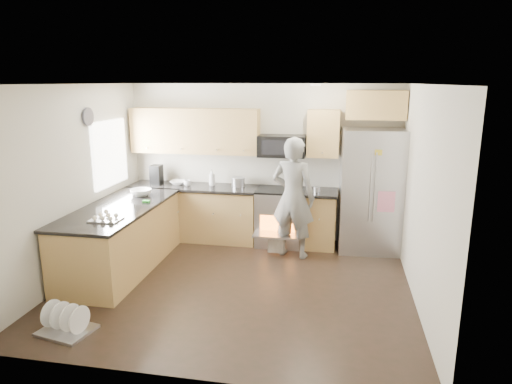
% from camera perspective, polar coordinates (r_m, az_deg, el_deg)
% --- Properties ---
extents(ground, '(4.50, 4.50, 0.00)m').
position_cam_1_polar(ground, '(6.19, -2.39, -11.52)').
color(ground, black).
rests_on(ground, ground).
extents(room_shell, '(4.54, 4.04, 2.62)m').
position_cam_1_polar(room_shell, '(5.71, -2.88, 3.99)').
color(room_shell, beige).
rests_on(room_shell, ground).
extents(back_cabinet_run, '(4.45, 0.64, 2.50)m').
position_cam_1_polar(back_cabinet_run, '(7.62, -3.82, 1.00)').
color(back_cabinet_run, '#B28A47').
rests_on(back_cabinet_run, ground).
extents(peninsula, '(0.96, 2.36, 1.03)m').
position_cam_1_polar(peninsula, '(6.81, -16.51, -5.50)').
color(peninsula, '#B28A47').
rests_on(peninsula, ground).
extents(stove_range, '(0.76, 0.97, 1.79)m').
position_cam_1_polar(stove_range, '(7.47, 3.07, -1.53)').
color(stove_range, '#B7B7BC').
rests_on(stove_range, ground).
extents(refrigerator, '(0.98, 0.78, 1.93)m').
position_cam_1_polar(refrigerator, '(7.36, 14.13, 0.16)').
color(refrigerator, '#B7B7BC').
rests_on(refrigerator, ground).
extents(person, '(0.76, 0.60, 1.85)m').
position_cam_1_polar(person, '(6.90, 4.68, -0.70)').
color(person, gray).
rests_on(person, ground).
extents(dish_rack, '(0.61, 0.53, 0.33)m').
position_cam_1_polar(dish_rack, '(5.50, -22.63, -15.02)').
color(dish_rack, '#B7B7BC').
rests_on(dish_rack, ground).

